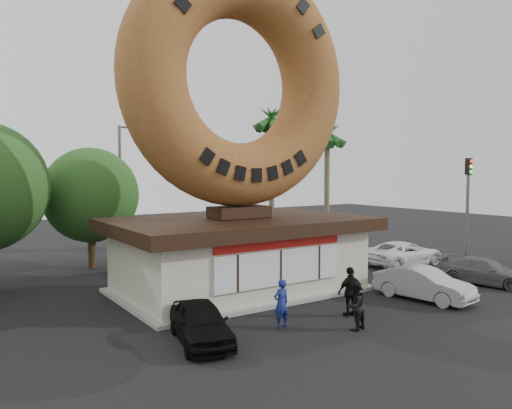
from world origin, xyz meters
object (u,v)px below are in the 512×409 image
at_px(street_lamp, 123,186).
at_px(person_center, 355,306).
at_px(person_right, 351,292).
at_px(car_white, 403,253).
at_px(car_grey, 485,272).
at_px(giant_donut, 239,82).
at_px(donut_shop, 240,252).
at_px(traffic_signal, 468,197).
at_px(car_silver, 424,284).
at_px(person_left, 281,303).
at_px(car_black, 201,322).

xyz_separation_m(street_lamp, person_center, (2.20, -16.86, -3.66)).
distance_m(person_center, person_right, 1.61).
bearing_deg(car_white, car_grey, 174.74).
bearing_deg(giant_donut, donut_shop, -90.00).
bearing_deg(person_right, car_white, -141.38).
height_order(giant_donut, person_right, giant_donut).
relative_size(street_lamp, car_white, 1.64).
bearing_deg(giant_donut, traffic_signal, -8.17).
xyz_separation_m(traffic_signal, car_grey, (-3.70, -3.45, -3.25)).
bearing_deg(car_silver, person_center, -175.75).
relative_size(donut_shop, person_left, 6.67).
bearing_deg(person_left, car_grey, 178.03).
distance_m(person_left, car_grey, 11.88).
xyz_separation_m(donut_shop, person_left, (-1.58, -5.23, -0.93)).
bearing_deg(person_center, traffic_signal, -174.26).
bearing_deg(donut_shop, car_white, -0.50).
relative_size(giant_donut, car_grey, 2.58).
bearing_deg(person_center, person_left, -53.71).
bearing_deg(person_center, donut_shop, -100.92).
bearing_deg(street_lamp, traffic_signal, -37.14).
relative_size(donut_shop, person_center, 6.77).
distance_m(street_lamp, person_left, 15.68).
distance_m(person_center, car_grey, 10.05).
relative_size(giant_donut, car_silver, 2.66).
bearing_deg(giant_donut, car_black, -132.16).
distance_m(giant_donut, person_right, 10.14).
xyz_separation_m(traffic_signal, person_right, (-12.64, -3.60, -2.95)).
bearing_deg(traffic_signal, person_right, -164.12).
relative_size(street_lamp, person_right, 4.36).
height_order(person_left, car_silver, person_left).
distance_m(giant_donut, person_left, 10.04).
bearing_deg(car_white, person_center, 123.87).
height_order(car_black, car_grey, car_black).
xyz_separation_m(donut_shop, car_grey, (10.30, -5.44, -1.15)).
height_order(person_left, person_right, person_right).
height_order(car_grey, car_white, car_white).
distance_m(traffic_signal, car_grey, 6.01).
bearing_deg(giant_donut, car_silver, -45.50).
relative_size(giant_donut, traffic_signal, 1.80).
relative_size(person_left, person_right, 0.91).
bearing_deg(person_center, street_lamp, -96.36).
xyz_separation_m(car_silver, car_grey, (4.77, 0.17, -0.06)).
bearing_deg(donut_shop, car_grey, -27.84).
height_order(street_lamp, person_center, street_lamp).
bearing_deg(car_silver, giant_donut, 125.41).
bearing_deg(person_right, giant_donut, -67.67).
relative_size(car_grey, car_white, 0.87).
height_order(person_right, car_silver, person_right).
bearing_deg(person_left, person_right, 172.10).
bearing_deg(car_white, donut_shop, 90.82).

